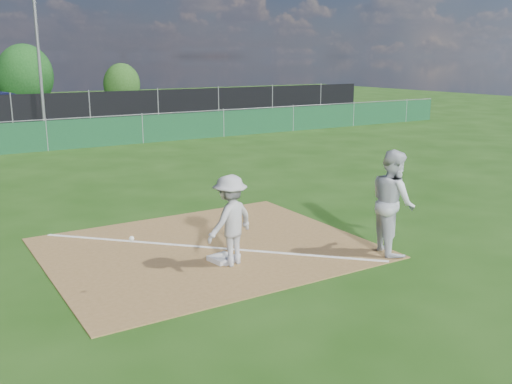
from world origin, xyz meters
The scene contains 13 objects.
ground centered at (0.00, 10.00, 0.00)m, with size 90.00×90.00×0.00m, color #193E0D.
infield_dirt centered at (0.00, 1.00, 0.01)m, with size 6.00×5.00×0.02m, color brown.
foul_line centered at (0.00, 1.00, 0.03)m, with size 0.08×7.00×0.01m, color white.
green_fence centered at (0.00, 15.00, 0.60)m, with size 44.00×0.05×1.20m, color #103D21.
black_fence centered at (0.00, 23.00, 0.90)m, with size 46.00×0.04×1.80m, color black.
light_pole centered at (1.50, 22.70, 4.00)m, with size 0.16×0.16×8.00m, color slate.
first_base centered at (-0.10, 0.18, 0.06)m, with size 0.42×0.42×0.09m, color silver.
play_at_first centered at (-0.05, -0.05, 0.84)m, with size 2.58×0.94×1.64m.
runner centered at (2.91, -1.06, 1.00)m, with size 0.97×0.76×2.00m, color silver.
car_mid centered at (0.56, 28.11, 0.84)m, with size 1.76×5.05×1.66m, color black.
car_right centered at (5.95, 28.35, 0.64)m, with size 1.76×4.32×1.25m, color black.
tree_mid centered at (2.89, 34.84, 2.36)m, with size 3.86×3.86×4.58m.
tree_right centered at (9.52, 33.74, 1.66)m, with size 2.71×2.71×3.22m.
Camera 1 is at (-4.78, -8.57, 3.68)m, focal length 40.00 mm.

